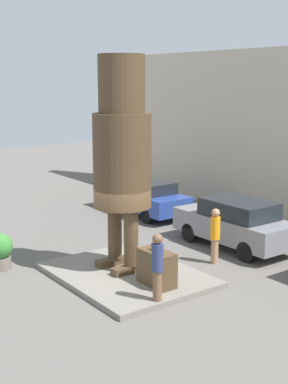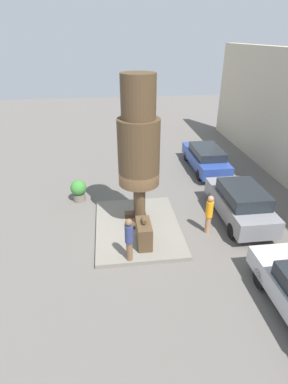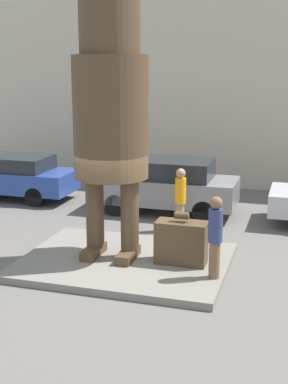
# 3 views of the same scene
# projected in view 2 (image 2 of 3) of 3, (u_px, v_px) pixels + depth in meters

# --- Properties ---
(ground_plane) EXTENTS (60.00, 60.00, 0.00)m
(ground_plane) POSITION_uv_depth(u_px,v_px,m) (138.00, 229.00, 12.71)
(ground_plane) COLOR #605B56
(pedestal) EXTENTS (4.56, 3.49, 0.16)m
(pedestal) POSITION_uv_depth(u_px,v_px,m) (138.00, 227.00, 12.67)
(pedestal) COLOR slate
(pedestal) RESTS_ON ground_plane
(statue_figure) EXTENTS (1.62, 1.62, 6.01)m
(statue_figure) POSITION_uv_depth(u_px,v_px,m) (139.00, 143.00, 11.30)
(statue_figure) COLOR #4C3823
(statue_figure) RESTS_ON pedestal
(giant_suitcase) EXTENTS (1.11, 0.53, 1.16)m
(giant_suitcase) POSITION_uv_depth(u_px,v_px,m) (144.00, 233.00, 11.32)
(giant_suitcase) COLOR #4C3823
(giant_suitcase) RESTS_ON pedestal
(tourist) EXTENTS (0.29, 0.29, 1.71)m
(tourist) POSITION_uv_depth(u_px,v_px,m) (129.00, 238.00, 10.31)
(tourist) COLOR brown
(tourist) RESTS_ON pedestal
(parked_car_blue) EXTENTS (4.69, 1.70, 1.45)m
(parked_car_blue) POSITION_uv_depth(u_px,v_px,m) (206.00, 158.00, 17.91)
(parked_car_blue) COLOR #284293
(parked_car_blue) RESTS_ON ground_plane
(parked_car_grey) EXTENTS (4.25, 1.74, 1.64)m
(parked_car_grey) POSITION_uv_depth(u_px,v_px,m) (240.00, 203.00, 12.96)
(parked_car_grey) COLOR gray
(parked_car_grey) RESTS_ON ground_plane
(planter_pot) EXTENTS (0.77, 0.77, 1.08)m
(planter_pot) POSITION_uv_depth(u_px,v_px,m) (79.00, 190.00, 14.60)
(planter_pot) COLOR #70665B
(planter_pot) RESTS_ON ground_plane
(worker_hivis) EXTENTS (0.29, 0.29, 1.72)m
(worker_hivis) POSITION_uv_depth(u_px,v_px,m) (209.00, 213.00, 12.06)
(worker_hivis) COLOR #A87A56
(worker_hivis) RESTS_ON ground_plane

